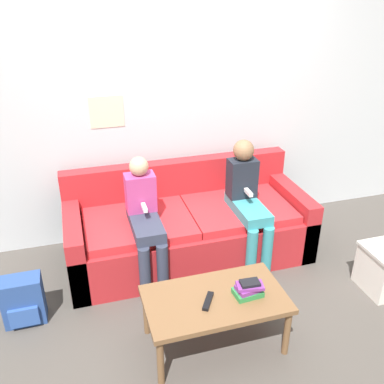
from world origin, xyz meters
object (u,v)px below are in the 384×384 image
coffee_table (215,303)px  backpack (23,301)px  person_right (247,198)px  couch (188,228)px  tv_remote (208,301)px  person_left (145,217)px

coffee_table → backpack: coffee_table is taller
coffee_table → person_right: bearing=56.2°
couch → coffee_table: (-0.12, -1.09, 0.08)m
tv_remote → person_right: bearing=85.9°
coffee_table → tv_remote: tv_remote is taller
person_left → tv_remote: person_left is taller
couch → person_left: 0.55m
person_left → backpack: size_ratio=2.75×
couch → backpack: (-1.38, -0.49, -0.09)m
coffee_table → tv_remote: size_ratio=5.61×
couch → person_left: person_left is taller
tv_remote → coffee_table: bearing=59.3°
couch → backpack: size_ratio=5.63×
coffee_table → person_right: size_ratio=0.87×
tv_remote → backpack: 1.37m
couch → coffee_table: 1.10m
person_left → person_right: 0.89m
tv_remote → person_left: bearing=135.6°
person_left → couch: bearing=27.3°
person_right → backpack: bearing=-171.0°
person_left → backpack: (-0.96, -0.28, -0.39)m
coffee_table → person_right: (0.59, 0.89, 0.25)m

